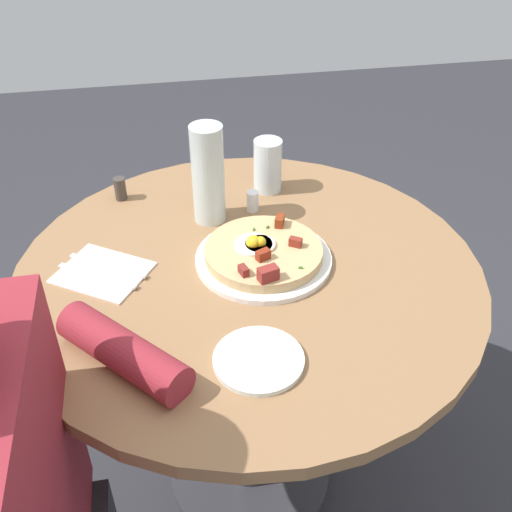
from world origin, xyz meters
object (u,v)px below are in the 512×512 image
water_glass (268,166)px  pepper_shaker (120,189)px  knife (97,276)px  salt_shaker (253,201)px  breakfast_pizza (263,252)px  dining_table (249,328)px  bread_plate (259,360)px  fork (108,266)px  water_bottle (208,175)px  pizza_plate (264,259)px

water_glass → pepper_shaker: 0.35m
knife → salt_shaker: 0.40m
breakfast_pizza → salt_shaker: size_ratio=4.93×
dining_table → bread_plate: bearing=173.7°
breakfast_pizza → pepper_shaker: (0.31, 0.29, 0.00)m
knife → salt_shaker: salt_shaker is taller
dining_table → water_glass: bearing=-18.6°
fork → pepper_shaker: pepper_shaker is taller
breakfast_pizza → water_glass: (0.29, -0.07, 0.04)m
bread_plate → water_bottle: bearing=3.1°
water_glass → pepper_shaker: bearing=86.7°
breakfast_pizza → knife: breakfast_pizza is taller
bread_plate → pizza_plate: bearing=-12.9°
pizza_plate → knife: bearing=89.2°
breakfast_pizza → fork: (0.04, 0.32, -0.02)m
bread_plate → water_bottle: 0.47m
dining_table → breakfast_pizza: size_ratio=3.93×
pizza_plate → water_glass: bearing=-13.1°
water_bottle → breakfast_pizza: bearing=-154.4°
pepper_shaker → knife: bearing=170.6°
breakfast_pizza → bread_plate: 0.28m
water_glass → salt_shaker: bearing=148.9°
pizza_plate → bread_plate: pizza_plate is taller
pizza_plate → fork: 0.32m
dining_table → knife: size_ratio=5.29×
pizza_plate → water_bottle: 0.23m
dining_table → bread_plate: 0.32m
pizza_plate → breakfast_pizza: 0.02m
dining_table → pizza_plate: pizza_plate is taller
dining_table → fork: 0.34m
dining_table → pizza_plate: size_ratio=3.38×
water_bottle → bread_plate: bearing=-176.9°
dining_table → breakfast_pizza: bearing=-70.4°
salt_shaker → dining_table: bearing=167.3°
water_glass → bread_plate: bearing=167.0°
water_glass → water_bottle: size_ratio=0.57×
pizza_plate → water_bottle: (0.18, 0.09, 0.11)m
bread_plate → fork: bearing=39.2°
fork → knife: 0.04m
bread_plate → water_bottle: water_bottle is taller
pizza_plate → salt_shaker: bearing=-3.9°
pizza_plate → fork: size_ratio=1.56×
fork → pepper_shaker: size_ratio=3.26×
pizza_plate → bread_plate: 0.28m
bread_plate → water_bottle: (0.46, 0.02, 0.11)m
breakfast_pizza → fork: size_ratio=1.35×
water_glass → knife: bearing=124.9°
pizza_plate → water_bottle: bearing=25.9°
fork → knife: same height
dining_table → fork: fork is taller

